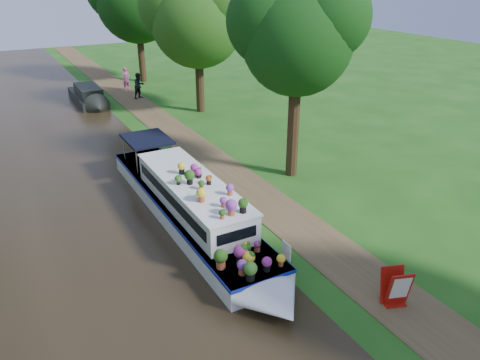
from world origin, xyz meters
name	(u,v)px	position (x,y,z in m)	size (l,w,h in m)	color
ground	(254,220)	(0.00, 0.00, 0.00)	(100.00, 100.00, 0.00)	#1C5014
canal_water	(101,261)	(-6.00, 0.00, 0.01)	(10.00, 100.00, 0.02)	black
towpath	(280,212)	(1.20, 0.00, 0.01)	(2.20, 100.00, 0.03)	brown
plant_boat	(193,205)	(-2.25, 0.73, 0.85)	(2.29, 13.52, 2.25)	white
tree_near_overhang	(297,31)	(3.79, 3.06, 6.60)	(5.52, 5.28, 8.99)	black
tree_near_mid	(197,13)	(4.48, 15.08, 6.44)	(6.90, 6.60, 9.40)	black
second_boat	(89,96)	(-1.78, 20.86, 0.51)	(1.90, 6.50, 1.26)	black
sandwich_board	(396,288)	(1.04, -6.34, 0.54)	(0.76, 0.77, 1.14)	#A8140C
pedestrian_pink	(126,79)	(1.77, 23.35, 0.95)	(0.67, 0.44, 1.85)	#CA537A
pedestrian_dark	(139,86)	(1.90, 20.38, 0.98)	(0.92, 0.72, 1.90)	black
verge_plant	(251,226)	(-0.58, -0.72, 0.22)	(0.40, 0.35, 0.44)	#1D6025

